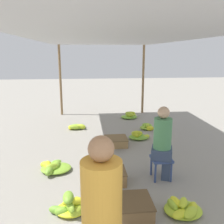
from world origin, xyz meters
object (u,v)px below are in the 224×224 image
stool (161,162)px  banana_pile_right_3 (147,127)px  vendor_foreground (102,223)px  crate_far (132,207)px  vendor_seated (163,142)px  banana_pile_right_2 (130,116)px  banana_pile_right_0 (139,136)px  banana_pile_left_0 (77,127)px  banana_pile_left_2 (53,167)px  banana_pile_left_1 (70,207)px  banana_pile_right_1 (183,209)px  crate_near (116,141)px  crate_mid (112,176)px

stool → banana_pile_right_3: (0.45, 2.80, -0.23)m
vendor_foreground → crate_far: size_ratio=2.95×
vendor_seated → stool: bearing=-161.5°
banana_pile_right_2 → banana_pile_right_0: bearing=-93.5°
vendor_foreground → stool: 2.46m
banana_pile_left_0 → banana_pile_right_3: bearing=-7.7°
stool → banana_pile_left_2: bearing=166.1°
banana_pile_left_2 → banana_pile_right_3: bearing=44.9°
vendor_foreground → vendor_seated: vendor_foreground is taller
stool → banana_pile_left_0: stool is taller
vendor_seated → banana_pile_right_2: (0.15, 4.10, -0.57)m
banana_pile_left_1 → banana_pile_right_0: (1.55, 2.87, -0.02)m
banana_pile_right_1 → banana_pile_right_2: bearing=88.3°
banana_pile_left_0 → crate_far: size_ratio=1.00×
vendor_seated → crate_near: bearing=110.1°
vendor_seated → banana_pile_left_2: (-1.91, 0.46, -0.59)m
stool → crate_far: (-0.67, -0.92, -0.21)m
vendor_seated → banana_pile_right_3: (0.43, 2.80, -0.59)m
banana_pile_right_1 → stool: bearing=90.9°
banana_pile_right_3 → crate_near: size_ratio=0.77×
banana_pile_right_1 → vendor_seated: bearing=89.9°
stool → banana_pile_right_0: (0.04, 2.04, -0.22)m
vendor_seated → banana_pile_right_2: size_ratio=2.14×
crate_mid → vendor_foreground: bearing=-98.3°
stool → banana_pile_left_1: size_ratio=0.71×
vendor_seated → banana_pile_left_2: vendor_seated is taller
banana_pile_right_0 → crate_far: size_ratio=1.10×
banana_pile_left_0 → crate_near: size_ratio=1.00×
banana_pile_left_1 → banana_pile_right_1: bearing=-6.1°
vendor_foreground → crate_far: (0.48, 1.19, -0.70)m
banana_pile_left_2 → banana_pile_right_0: 2.49m
banana_pile_left_2 → banana_pile_right_3: size_ratio=1.63×
vendor_foreground → banana_pile_right_2: size_ratio=2.57×
banana_pile_right_3 → crate_far: bearing=-106.7°
vendor_seated → banana_pile_left_2: size_ratio=1.95×
banana_pile_left_1 → vendor_foreground: bearing=-74.3°
crate_mid → banana_pile_right_2: bearing=76.3°
vendor_foreground → crate_mid: size_ratio=3.45×
banana_pile_right_3 → vendor_foreground: bearing=-108.0°
crate_near → banana_pile_right_3: bearing=47.7°
vendor_foreground → vendor_seated: bearing=61.2°
vendor_seated → banana_pile_left_0: size_ratio=2.46×
banana_pile_right_2 → banana_pile_right_1: bearing=-91.7°
banana_pile_left_2 → banana_pile_right_0: (1.93, 1.57, 0.01)m
banana_pile_left_1 → banana_pile_right_2: size_ratio=0.90×
crate_near → banana_pile_right_0: bearing=31.1°
crate_far → banana_pile_right_1: bearing=-6.4°
vendor_foreground → crate_mid: bearing=81.7°
vendor_seated → banana_pile_right_0: (0.02, 2.03, -0.58)m
stool → banana_pile_right_0: stool is taller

